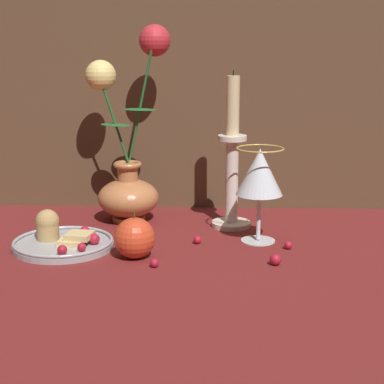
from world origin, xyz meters
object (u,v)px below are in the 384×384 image
(vase, at_px, (128,160))
(wine_glass, at_px, (260,175))
(plate_with_pastries, at_px, (62,240))
(candlestick, at_px, (232,166))
(apple_beside_vase, at_px, (135,238))

(vase, distance_m, wine_glass, 0.29)
(plate_with_pastries, relative_size, wine_glass, 1.03)
(wine_glass, distance_m, candlestick, 0.11)
(plate_with_pastries, distance_m, apple_beside_vase, 0.15)
(wine_glass, height_order, apple_beside_vase, wine_glass)
(vase, xyz_separation_m, candlestick, (0.21, -0.04, -0.00))
(wine_glass, relative_size, candlestick, 0.57)
(vase, xyz_separation_m, apple_beside_vase, (0.04, -0.23, -0.09))
(wine_glass, bearing_deg, candlestick, 116.92)
(vase, relative_size, apple_beside_vase, 4.77)
(wine_glass, relative_size, apple_beside_vase, 2.12)
(vase, xyz_separation_m, plate_with_pastries, (-0.10, -0.18, -0.11))
(plate_with_pastries, height_order, candlestick, candlestick)
(apple_beside_vase, bearing_deg, wine_glass, 25.21)
(plate_with_pastries, distance_m, wine_glass, 0.38)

